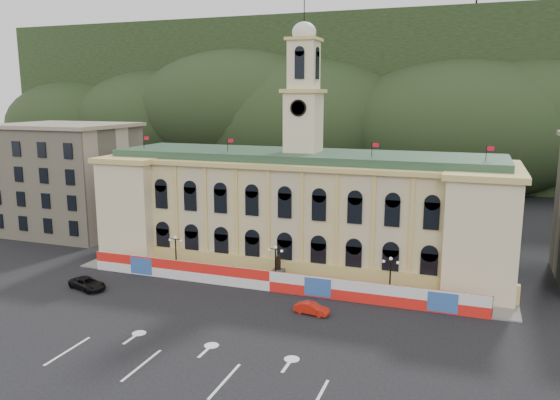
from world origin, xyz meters
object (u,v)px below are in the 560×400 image
(black_suv, at_px, (88,284))
(lamp_center, at_px, (276,262))
(red_sedan, at_px, (312,308))
(statue, at_px, (278,274))

(black_suv, bearing_deg, lamp_center, -50.06)
(lamp_center, bearing_deg, black_suv, -157.14)
(red_sedan, relative_size, black_suv, 0.70)
(lamp_center, relative_size, red_sedan, 1.30)
(red_sedan, bearing_deg, black_suv, 101.54)
(statue, relative_size, red_sedan, 0.94)
(statue, xyz_separation_m, lamp_center, (0.00, -1.00, 1.89))
(red_sedan, bearing_deg, statue, 47.79)
(red_sedan, height_order, black_suv, black_suv)
(statue, bearing_deg, black_suv, -154.87)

